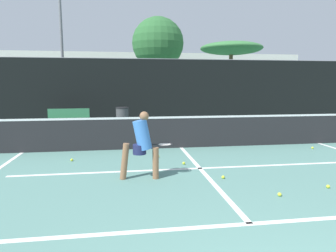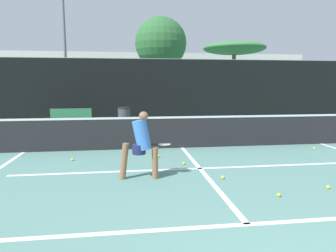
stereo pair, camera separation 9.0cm
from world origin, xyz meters
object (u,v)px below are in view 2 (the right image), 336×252
object	(u,v)px
courtside_bench	(71,118)
parked_car	(139,107)
trash_bin	(124,118)
player_practicing	(141,143)

from	to	relation	value
courtside_bench	parked_car	distance (m)	5.37
trash_bin	parked_car	xyz separation A→B (m)	(0.81, 4.68, 0.10)
trash_bin	parked_car	world-z (taller)	parked_car
courtside_bench	parked_car	xyz separation A→B (m)	(3.03, 4.43, 0.09)
parked_car	player_practicing	bearing A→B (deg)	-91.93
player_practicing	trash_bin	bearing A→B (deg)	98.99
courtside_bench	trash_bin	xyz separation A→B (m)	(2.23, -0.25, -0.01)
player_practicing	parked_car	size ratio (longest dim) A/B	0.30
player_practicing	courtside_bench	bearing A→B (deg)	116.01
player_practicing	trash_bin	size ratio (longest dim) A/B	1.49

